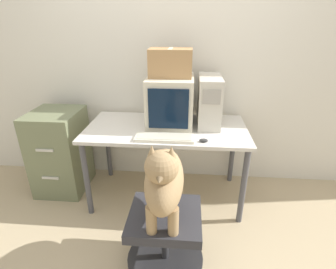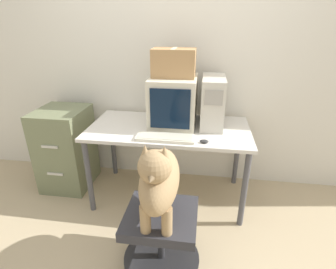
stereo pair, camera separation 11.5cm
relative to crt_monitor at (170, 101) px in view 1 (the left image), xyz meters
name	(u,v)px [view 1 (the left image)]	position (x,y,z in m)	size (l,w,h in m)	color
ground_plane	(163,220)	(-0.03, -0.47, -0.97)	(12.00, 12.00, 0.00)	tan
wall_back	(170,58)	(-0.03, 0.34, 0.33)	(8.00, 0.05, 2.60)	silver
desk	(166,135)	(-0.03, -0.09, -0.30)	(1.45, 0.74, 0.75)	silver
crt_monitor	(170,101)	(0.00, 0.00, 0.00)	(0.41, 0.48, 0.44)	beige
pc_tower	(209,101)	(0.35, 0.02, 0.00)	(0.20, 0.44, 0.44)	beige
keyboard	(164,138)	(-0.02, -0.35, -0.20)	(0.48, 0.16, 0.03)	beige
computer_mouse	(204,140)	(0.29, -0.38, -0.20)	(0.07, 0.04, 0.03)	#333333
office_chair	(165,237)	(0.03, -0.89, -0.73)	(0.56, 0.56, 0.44)	#262628
dog	(164,180)	(0.03, -0.93, -0.22)	(0.24, 0.56, 0.60)	#9E7F56
filing_cabinet	(60,151)	(-1.11, -0.03, -0.55)	(0.46, 0.52, 0.84)	#6B7251
cardboard_box	(171,63)	(0.00, 0.00, 0.34)	(0.37, 0.23, 0.24)	#A87F51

